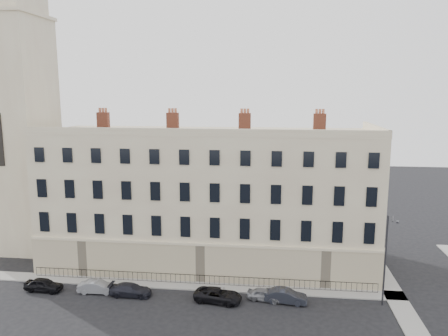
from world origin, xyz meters
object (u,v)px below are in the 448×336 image
at_px(car_b, 97,287).
at_px(streetlamp, 386,256).
at_px(car_d, 218,295).
at_px(car_f, 286,296).
at_px(car_c, 131,290).
at_px(car_a, 44,285).
at_px(car_e, 265,295).

xyz_separation_m(car_b, streetlamp, (27.04, 0.54, 4.13)).
relative_size(car_d, car_f, 1.14).
bearing_deg(car_f, streetlamp, -80.52).
bearing_deg(car_d, car_c, 97.35).
relative_size(car_c, car_f, 1.04).
xyz_separation_m(car_b, car_f, (18.20, 0.05, 0.04)).
bearing_deg(car_a, car_c, -86.71).
bearing_deg(streetlamp, car_f, -160.13).
distance_m(car_b, streetlamp, 27.36).
bearing_deg(car_b, car_c, -96.90).
distance_m(car_a, car_b, 5.40).
bearing_deg(car_b, car_d, -95.09).
distance_m(car_b, car_d, 11.92).
distance_m(car_b, car_c, 3.42).
height_order(car_b, car_d, car_d).
bearing_deg(car_f, car_b, 96.44).
distance_m(car_b, car_e, 16.23).
height_order(car_a, car_f, car_f).
height_order(car_e, car_f, car_f).
height_order(car_b, car_f, car_f).
xyz_separation_m(car_a, streetlamp, (32.44, 0.76, 4.10)).
bearing_deg(streetlamp, car_e, -161.93).
bearing_deg(car_d, car_f, -76.64).
distance_m(car_a, streetlamp, 32.71).
bearing_deg(car_d, car_a, 98.03).
bearing_deg(car_b, car_e, -91.93).
height_order(car_d, car_f, car_f).
relative_size(car_c, streetlamp, 0.48).
height_order(car_b, car_e, car_b).
relative_size(car_c, car_e, 1.24).
distance_m(car_a, car_e, 21.63).
bearing_deg(car_c, car_d, -91.37).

